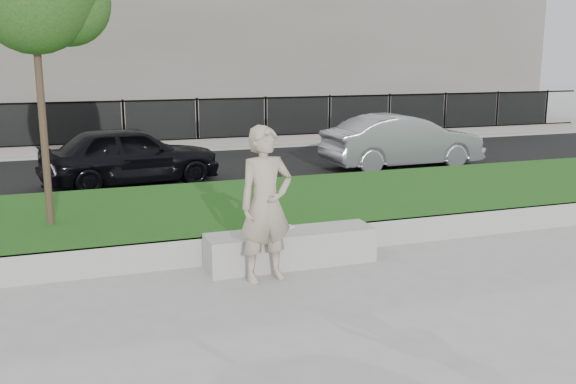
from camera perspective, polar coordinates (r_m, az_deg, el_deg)
name	(u,v)px	position (r m, az deg, el deg)	size (l,w,h in m)	color
ground	(267,285)	(8.33, -1.92, -8.23)	(90.00, 90.00, 0.00)	gray
grass_bank	(213,216)	(11.04, -6.66, -2.11)	(34.00, 4.00, 0.40)	#12390E
grass_kerb	(244,247)	(9.21, -3.90, -4.93)	(34.00, 0.08, 0.40)	#9B9991
street	(164,172)	(16.37, -10.98, 1.75)	(34.00, 7.00, 0.04)	black
far_pavement	(142,147)	(20.78, -12.88, 3.94)	(34.00, 3.00, 0.12)	gray
iron_fence	(145,135)	(19.73, -12.60, 4.95)	(32.00, 0.30, 1.50)	slate
building_facade	(114,1)	(27.63, -15.20, 16.04)	(34.00, 10.00, 10.00)	#605C54
stone_bench	(291,248)	(9.02, 0.26, -4.98)	(2.39, 0.60, 0.49)	#9B9991
man	(266,204)	(8.23, -1.99, -1.11)	(0.74, 0.49, 2.03)	tan
book	(287,227)	(9.11, -0.10, -3.14)	(0.20, 0.14, 0.02)	beige
car_dark	(130,155)	(14.75, -13.85, 3.22)	(1.58, 3.92, 1.34)	black
car_silver	(403,141)	(16.80, 10.16, 4.47)	(1.44, 4.14, 1.36)	gray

